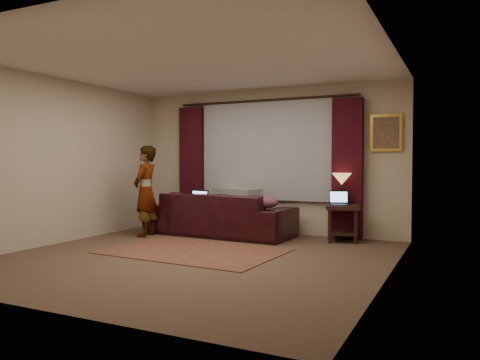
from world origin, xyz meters
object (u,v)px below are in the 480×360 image
laptop_table (340,198)px  person (146,191)px  laptop_sofa (195,198)px  sofa (221,206)px  end_table (342,223)px  tiffany_lamp (342,189)px

laptop_table → person: person is taller
laptop_sofa → person: size_ratio=0.25×
laptop_table → sofa: bearing=165.3°
end_table → tiffany_lamp: tiffany_lamp is taller
tiffany_lamp → sofa: bearing=-169.2°
tiffany_lamp → laptop_table: (0.01, -0.18, -0.14)m
sofa → laptop_sofa: (-0.42, -0.18, 0.13)m
laptop_sofa → person: (-0.70, -0.47, 0.13)m
tiffany_lamp → person: (-3.14, -1.04, -0.07)m
laptop_table → laptop_sofa: bearing=168.4°
sofa → laptop_table: size_ratio=7.51×
sofa → laptop_table: bearing=-171.0°
tiffany_lamp → laptop_table: bearing=-85.9°
tiffany_lamp → end_table: bearing=-71.6°
sofa → person: (-1.12, -0.66, 0.27)m
sofa → tiffany_lamp: (2.02, 0.39, 0.33)m
laptop_sofa → laptop_table: bearing=16.6°
end_table → tiffany_lamp: (-0.04, 0.13, 0.55)m
person → end_table: bearing=95.5°
end_table → tiffany_lamp: size_ratio=1.18×
end_table → person: person is taller
laptop_sofa → person: bearing=-138.2°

